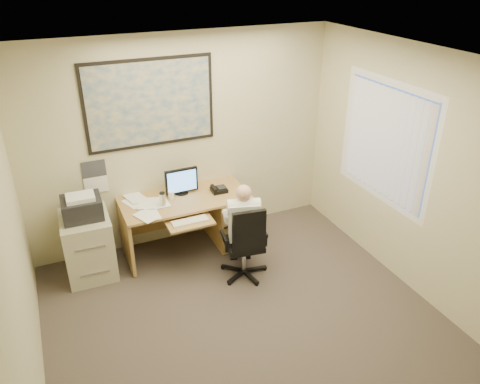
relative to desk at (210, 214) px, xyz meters
name	(u,v)px	position (x,y,z in m)	size (l,w,h in m)	color
room_shell	(261,227)	(-0.21, -1.90, 0.91)	(4.00, 4.50, 2.70)	#3D352F
desk	(210,214)	(0.00, 0.00, 0.00)	(1.60, 0.97, 1.09)	#A98148
world_map	(150,103)	(-0.59, 0.33, 1.46)	(1.56, 0.03, 1.06)	#1E4C93
wall_calendar	(95,177)	(-1.34, 0.34, 0.64)	(0.28, 0.01, 0.42)	white
window_blinds	(385,142)	(1.76, -1.10, 1.11)	(0.06, 1.40, 1.30)	beige
filing_cabinet	(88,240)	(-1.56, -0.03, 0.02)	(0.57, 0.68, 1.06)	#B0AD8E
office_chair	(246,256)	(0.12, -0.86, -0.15)	(0.66, 0.66, 0.98)	black
person	(243,231)	(0.11, -0.79, 0.15)	(0.48, 0.69, 1.18)	white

